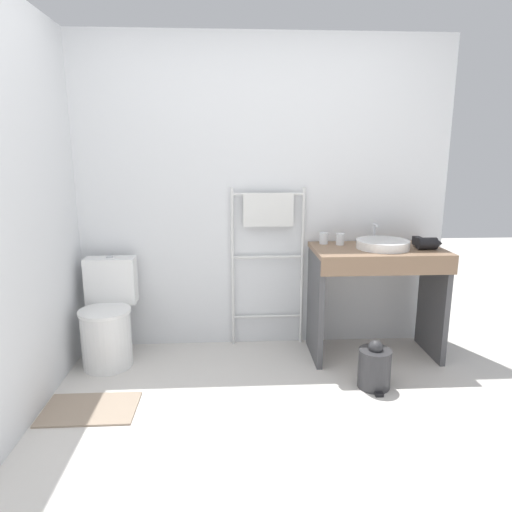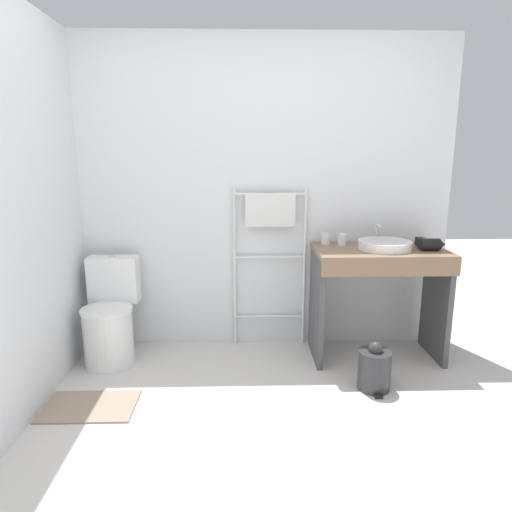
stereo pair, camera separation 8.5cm
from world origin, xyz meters
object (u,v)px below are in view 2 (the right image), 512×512
at_px(cup_near_edge, 342,240).
at_px(trash_bin, 374,369).
at_px(toilet, 110,320).
at_px(towel_radiator, 270,231).
at_px(cup_near_wall, 326,239).
at_px(hair_dryer, 430,244).
at_px(sink_basin, 385,245).

bearing_deg(cup_near_edge, trash_bin, -80.10).
bearing_deg(cup_near_edge, toilet, -175.05).
relative_size(towel_radiator, cup_near_wall, 14.67).
xyz_separation_m(cup_near_edge, trash_bin, (0.11, -0.63, -0.74)).
bearing_deg(toilet, hair_dryer, -0.81).
height_order(cup_near_wall, hair_dryer, hair_dryer).
relative_size(towel_radiator, sink_basin, 3.31).
bearing_deg(sink_basin, toilet, -179.92).
distance_m(toilet, hair_dryer, 2.40).
bearing_deg(cup_near_wall, towel_radiator, 171.16).
xyz_separation_m(towel_radiator, hair_dryer, (1.14, -0.30, -0.05)).
relative_size(cup_near_edge, hair_dryer, 0.47).
xyz_separation_m(cup_near_wall, cup_near_edge, (0.12, -0.05, 0.00)).
relative_size(toilet, cup_near_edge, 8.84).
xyz_separation_m(toilet, sink_basin, (2.02, 0.00, 0.56)).
relative_size(cup_near_wall, trash_bin, 0.26).
xyz_separation_m(towel_radiator, trash_bin, (0.65, -0.74, -0.79)).
bearing_deg(toilet, sink_basin, 0.08).
height_order(sink_basin, trash_bin, sink_basin).
height_order(toilet, towel_radiator, towel_radiator).
height_order(towel_radiator, cup_near_wall, towel_radiator).
bearing_deg(cup_near_wall, hair_dryer, -17.93).
distance_m(cup_near_wall, cup_near_edge, 0.13).
distance_m(hair_dryer, trash_bin, 0.99).
distance_m(cup_near_edge, trash_bin, 0.98).
bearing_deg(cup_near_edge, hair_dryer, -17.10).
height_order(towel_radiator, trash_bin, towel_radiator).
height_order(cup_near_edge, trash_bin, cup_near_edge).
distance_m(toilet, cup_near_edge, 1.83).
relative_size(sink_basin, trash_bin, 1.16).
bearing_deg(trash_bin, cup_near_edge, 99.90).
bearing_deg(trash_bin, towel_radiator, 131.18).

